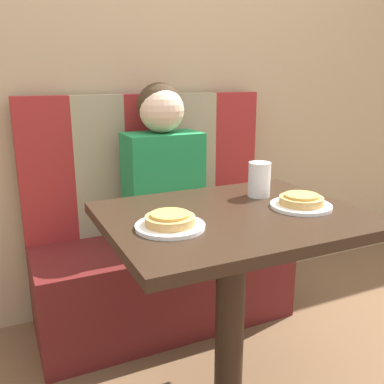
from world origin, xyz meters
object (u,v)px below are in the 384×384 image
plate_left (170,226)px  pizza_right (301,200)px  plate_right (301,206)px  person (162,163)px  pizza_left (170,219)px  drinking_cup (259,179)px

plate_left → pizza_right: 0.47m
plate_left → plate_right: (0.47, 0.00, 0.00)m
person → plate_right: 0.70m
plate_left → pizza_left: 0.02m
plate_left → drinking_cup: drinking_cup is taller
pizza_left → plate_left: bearing=-166.0°
plate_left → plate_right: 0.47m
person → pizza_right: 0.70m
person → pizza_left: (-0.23, -0.66, -0.02)m
person → plate_left: person is taller
pizza_left → drinking_cup: (0.42, 0.18, 0.03)m
plate_left → pizza_left: size_ratio=1.40×
pizza_right → plate_left: bearing=-180.0°
pizza_left → pizza_right: bearing=0.0°
pizza_left → drinking_cup: bearing=22.9°
drinking_cup → pizza_right: bearing=-74.7°
plate_right → pizza_left: (-0.47, 0.00, 0.02)m
pizza_left → pizza_right: same height
plate_left → pizza_left: pizza_left is taller
person → pizza_left: person is taller
plate_right → plate_left: bearing=180.0°
person → pizza_left: bearing=-109.5°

